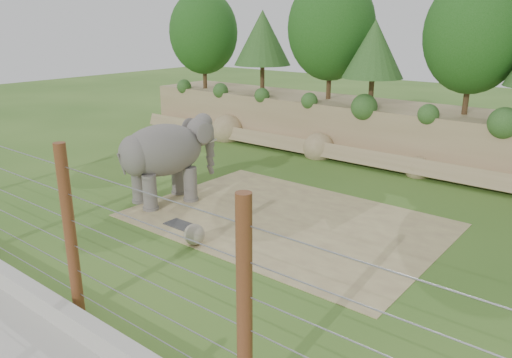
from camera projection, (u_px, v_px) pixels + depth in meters
The scene contains 8 objects.
ground at pixel (214, 246), 14.85m from camera, with size 90.00×90.00×0.00m, color #396621.
back_embankment at pixel (413, 77), 22.70m from camera, with size 30.00×5.52×8.77m.
dirt_patch at pixel (286, 220), 16.77m from camera, with size 10.00×7.00×0.02m, color #99825D.
drain_grate at pixel (180, 224), 16.32m from camera, with size 1.00×0.60×0.03m, color #262628.
elephant at pixel (163, 162), 18.06m from camera, with size 1.61×3.75×3.03m, color slate, non-canonical shape.
stone_ball at pixel (194, 234), 14.82m from camera, with size 0.64×0.64×0.64m, color gray.
retaining_wall at pixel (58, 311), 11.06m from camera, with size 26.00×0.35×0.50m, color beige.
barrier_fence at pixel (70, 232), 10.90m from camera, with size 20.26×0.26×4.00m.
Camera 1 is at (9.47, -9.76, 6.41)m, focal length 35.00 mm.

